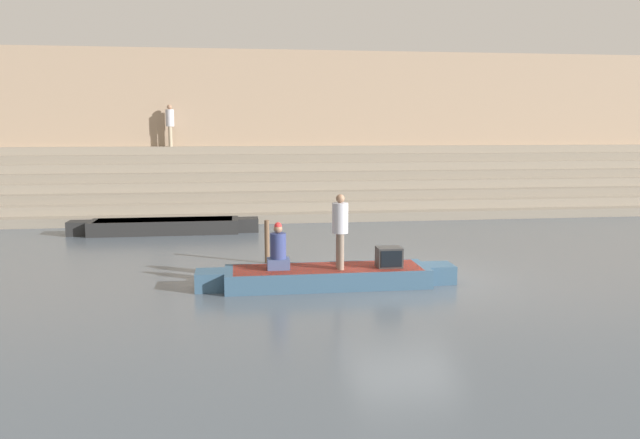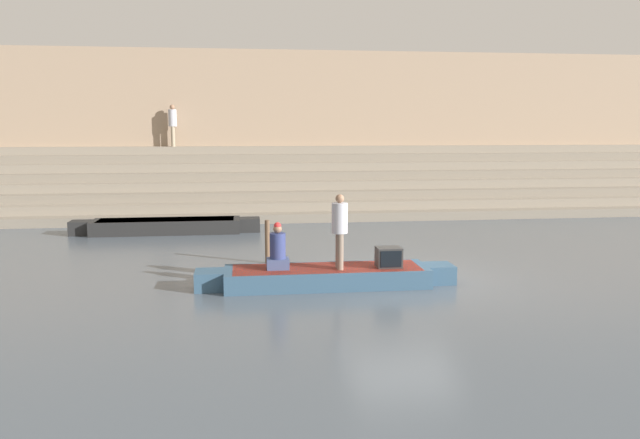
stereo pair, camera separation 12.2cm
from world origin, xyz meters
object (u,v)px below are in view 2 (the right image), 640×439
Objects in this scene: person_standing at (340,226)px; tv_set at (389,257)px; moored_boat_shore at (167,226)px; rowboat_main at (327,276)px; person_rowing at (278,251)px; mooring_post at (267,242)px; person_on_steps at (173,122)px.

person_standing is 1.33m from tv_set.
person_standing is 9.07m from moored_boat_shore.
rowboat_main is 1.44m from tv_set.
person_rowing reaches higher than rowboat_main.
rowboat_main is 2.82m from mooring_post.
person_on_steps reaches higher than person_standing.
person_rowing reaches higher than mooring_post.
tv_set is at bearing -0.95° from rowboat_main.
person_rowing is 8.27m from moored_boat_shore.
tv_set is (2.46, -0.11, -0.19)m from person_rowing.
person_on_steps reaches higher than rowboat_main.
person_standing reaches higher than mooring_post.
mooring_post is (-1.47, 2.67, -0.80)m from person_standing.
person_on_steps is at bearing 96.36° from moored_boat_shore.
person_standing is (0.26, -0.15, 1.14)m from rowboat_main.
tv_set is 3.68m from mooring_post.
moored_boat_shore is at bearing 110.89° from person_rowing.
rowboat_main is 8.74m from moored_boat_shore.
mooring_post is (-1.21, 2.52, 0.34)m from rowboat_main.
rowboat_main is at bearing -57.23° from moored_boat_shore.
tv_set is 9.59m from moored_boat_shore.
person_on_steps is (-5.01, 14.57, 2.33)m from person_standing.
rowboat_main is at bearing 95.63° from person_on_steps.
mooring_post is at bearing 118.88° from rowboat_main.
person_standing is at bearing -56.26° from moored_boat_shore.
moored_boat_shore is (-4.61, 7.73, -1.11)m from person_standing.
person_standing is at bearing -9.08° from person_rowing.
person_on_steps is at bearing 113.69° from tv_set.
person_on_steps reaches higher than moored_boat_shore.
person_on_steps is (-3.54, 11.90, 3.13)m from mooring_post.
person_standing reaches higher than rowboat_main.
moored_boat_shore is (-4.34, 7.58, 0.02)m from rowboat_main.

